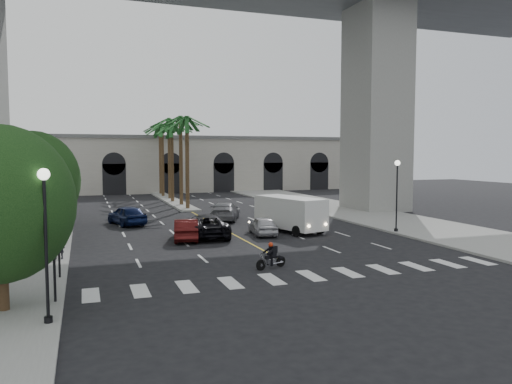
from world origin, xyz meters
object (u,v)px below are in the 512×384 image
Objects in this scene: lamp_post_left_near at (46,232)px; pedestrian_b at (51,245)px; car_c at (205,226)px; car_e at (127,215)px; motorcycle_rider at (272,256)px; pedestrian_a at (59,242)px; lamp_post_left_far at (66,189)px; car_d at (225,211)px; traffic_signal_near at (54,241)px; lamp_post_right at (397,189)px; car_a at (263,226)px; traffic_signal_far at (58,226)px; cargo_van at (290,213)px; car_b at (186,229)px.

lamp_post_left_near is 3.22× the size of pedestrian_b.
car_c is at bearing 59.97° from lamp_post_left_near.
car_c is at bearing 103.54° from car_e.
motorcycle_rider is 0.97× the size of pedestrian_a.
lamp_post_left_near is at bearing -90.00° from lamp_post_left_far.
lamp_post_left_far is 10.42m from pedestrian_a.
car_d is at bearing 58.19° from pedestrian_a.
lamp_post_left_near and lamp_post_left_far have the same top height.
pedestrian_b is (-0.56, 8.08, -1.53)m from traffic_signal_near.
pedestrian_a reaches higher than motorcycle_rider.
lamp_post_right reaches higher than pedestrian_b.
car_d is at bearing 59.24° from traffic_signal_near.
lamp_post_right is at bearing 171.57° from car_c.
car_a is at bearing 178.43° from car_c.
pedestrian_b is (-13.36, -13.43, 0.19)m from car_d.
traffic_signal_far is 13.23m from car_c.
car_d is 3.28× the size of pedestrian_b.
traffic_signal_near is at bearing -81.61° from pedestrian_b.
motorcycle_rider is at bearing 16.75° from traffic_signal_near.
lamp_post_left_far is 3.22× the size of pedestrian_b.
lamp_post_left_near is at bearing -149.79° from cargo_van.
pedestrian_b is (-9.68, -5.36, 0.18)m from car_c.
traffic_signal_near and traffic_signal_far have the same top height.
motorcycle_rider is 10.50m from car_a.
lamp_post_left_far is 1.13× the size of car_e.
motorcycle_rider is 1.08× the size of pedestrian_b.
traffic_signal_near is at bearing -154.38° from cargo_van.
lamp_post_right is at bearing 29.69° from lamp_post_left_near.
car_e is 2.56× the size of pedestrian_a.
traffic_signal_near is at bearing -75.86° from pedestrian_a.
cargo_van is at bearing -155.60° from car_a.
lamp_post_left_near is 11.89m from motorcycle_rider.
car_c reaches higher than car_b.
traffic_signal_near is 8.24m from pedestrian_b.
car_a is 0.84× the size of car_e.
traffic_signal_near is at bearing -90.00° from traffic_signal_far.
lamp_post_left_near is at bearing -76.71° from pedestrian_a.
car_b is at bearing 42.18° from pedestrian_a.
car_e is 2.85× the size of pedestrian_b.
traffic_signal_far is at bearing 49.77° from car_c.
pedestrian_b is at bearing -176.35° from cargo_van.
cargo_van is at bearing 31.74° from pedestrian_a.
lamp_post_right is at bearing 153.93° from car_d.
pedestrian_b is at bearing 92.51° from lamp_post_left_near.
lamp_post_right is 1.35× the size of car_a.
lamp_post_right reaches higher than pedestrian_a.
car_d reaches higher than car_a.
car_e is (-18.26, 10.91, -2.41)m from lamp_post_right.
lamp_post_left_near is at bearing -90.88° from traffic_signal_far.
motorcycle_rider is at bearing 90.27° from car_e.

